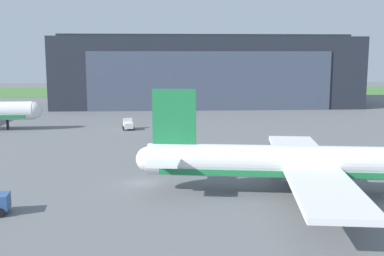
% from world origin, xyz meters
% --- Properties ---
extents(ground_plane, '(440.00, 440.00, 0.00)m').
position_xyz_m(ground_plane, '(0.00, 0.00, 0.00)').
color(ground_plane, slate).
extents(grass_field_strip, '(440.00, 56.00, 0.08)m').
position_xyz_m(grass_field_strip, '(0.00, 150.95, 0.04)').
color(grass_field_strip, '#497A3A').
rests_on(grass_field_strip, ground_plane).
extents(maintenance_hangar, '(93.09, 35.78, 22.59)m').
position_xyz_m(maintenance_hangar, '(16.02, 95.01, 10.83)').
color(maintenance_hangar, '#232833').
rests_on(maintenance_hangar, ground_plane).
extents(airliner_near_left, '(41.50, 37.20, 12.01)m').
position_xyz_m(airliner_near_left, '(19.79, -5.98, 3.63)').
color(airliner_near_left, white).
rests_on(airliner_near_left, ground_plane).
extents(baggage_tug, '(2.29, 4.50, 2.25)m').
position_xyz_m(baggage_tug, '(2.21, 28.99, 1.14)').
color(baggage_tug, '#2D2D33').
rests_on(baggage_tug, ground_plane).
extents(stair_truck, '(2.79, 3.86, 2.30)m').
position_xyz_m(stair_truck, '(-5.15, 43.11, 1.08)').
color(stair_truck, silver).
rests_on(stair_truck, ground_plane).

